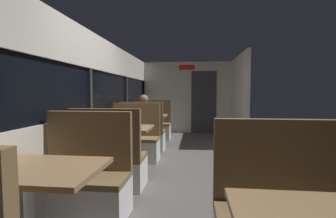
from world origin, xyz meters
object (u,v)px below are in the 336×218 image
object	(u,v)px
dining_table_far_window	(149,119)
bench_far_window_facing_entry	(154,127)
bench_near_window_facing_entry	(84,185)
dining_table_mid_window	(124,133)
bench_mid_window_facing_end	(110,164)
bench_mid_window_facing_entry	(135,143)
bench_far_window_facing_end	(143,136)
seated_passenger	(144,126)
dining_table_near_window	(41,180)

from	to	relation	value
dining_table_far_window	bench_far_window_facing_entry	bearing A→B (deg)	90.00
bench_near_window_facing_entry	bench_far_window_facing_entry	xyz separation A→B (m)	(0.00, 4.36, 0.00)
bench_near_window_facing_entry	dining_table_mid_window	xyz separation A→B (m)	(0.00, 1.48, 0.31)
bench_mid_window_facing_end	bench_far_window_facing_entry	world-z (taller)	same
bench_mid_window_facing_end	dining_table_far_window	world-z (taller)	bench_mid_window_facing_end
bench_mid_window_facing_entry	dining_table_far_window	bearing A→B (deg)	90.00
bench_near_window_facing_entry	bench_far_window_facing_end	bearing A→B (deg)	90.00
bench_near_window_facing_entry	dining_table_far_window	world-z (taller)	bench_near_window_facing_entry
dining_table_mid_window	bench_mid_window_facing_entry	xyz separation A→B (m)	(0.00, 0.70, -0.31)
seated_passenger	dining_table_near_window	bearing A→B (deg)	-90.00
bench_near_window_facing_entry	dining_table_mid_window	size ratio (longest dim) A/B	1.22
bench_mid_window_facing_end	bench_near_window_facing_entry	bearing A→B (deg)	-90.00
bench_near_window_facing_entry	bench_mid_window_facing_entry	bearing A→B (deg)	90.00
bench_far_window_facing_entry	seated_passenger	size ratio (longest dim) A/B	0.87
bench_mid_window_facing_end	seated_passenger	bearing A→B (deg)	90.00
dining_table_far_window	bench_mid_window_facing_entry	bearing A→B (deg)	-90.00
dining_table_near_window	bench_mid_window_facing_entry	size ratio (longest dim) A/B	0.82
bench_mid_window_facing_end	bench_mid_window_facing_entry	world-z (taller)	same
dining_table_near_window	dining_table_mid_window	bearing A→B (deg)	90.00
bench_near_window_facing_entry	seated_passenger	xyz separation A→B (m)	(0.00, 3.03, 0.21)
dining_table_mid_window	bench_far_window_facing_entry	bearing A→B (deg)	90.00
bench_mid_window_facing_end	dining_table_far_window	distance (m)	2.90
bench_far_window_facing_entry	bench_far_window_facing_end	bearing A→B (deg)	-90.00
bench_far_window_facing_entry	dining_table_near_window	bearing A→B (deg)	-90.00
dining_table_near_window	seated_passenger	world-z (taller)	seated_passenger
bench_far_window_facing_end	dining_table_mid_window	bearing A→B (deg)	-90.00
bench_mid_window_facing_end	seated_passenger	world-z (taller)	seated_passenger
dining_table_near_window	bench_mid_window_facing_entry	distance (m)	2.90
bench_far_window_facing_end	seated_passenger	bearing A→B (deg)	90.00
bench_mid_window_facing_end	bench_far_window_facing_end	size ratio (longest dim) A/B	1.00
bench_far_window_facing_end	dining_table_far_window	bearing A→B (deg)	90.00
bench_near_window_facing_entry	bench_far_window_facing_end	distance (m)	2.96
dining_table_near_window	bench_mid_window_facing_end	xyz separation A→B (m)	(0.00, 1.48, -0.31)
dining_table_near_window	dining_table_mid_window	world-z (taller)	same
dining_table_near_window	bench_near_window_facing_entry	bearing A→B (deg)	90.00
dining_table_near_window	dining_table_far_window	xyz separation A→B (m)	(0.00, 4.36, 0.00)
dining_table_far_window	bench_far_window_facing_end	bearing A→B (deg)	-90.00
bench_far_window_facing_end	bench_mid_window_facing_entry	bearing A→B (deg)	-90.00
bench_far_window_facing_end	bench_far_window_facing_entry	bearing A→B (deg)	90.00
seated_passenger	bench_far_window_facing_entry	bearing A→B (deg)	90.00
dining_table_near_window	bench_far_window_facing_entry	xyz separation A→B (m)	(0.00, 5.06, -0.31)
dining_table_near_window	bench_far_window_facing_entry	bearing A→B (deg)	90.00
dining_table_far_window	bench_near_window_facing_entry	bearing A→B (deg)	-90.00
dining_table_mid_window	bench_far_window_facing_entry	world-z (taller)	bench_far_window_facing_entry
dining_table_mid_window	bench_mid_window_facing_end	size ratio (longest dim) A/B	0.82
bench_near_window_facing_entry	bench_mid_window_facing_end	world-z (taller)	same
dining_table_far_window	bench_far_window_facing_entry	world-z (taller)	bench_far_window_facing_entry
dining_table_far_window	bench_far_window_facing_end	world-z (taller)	bench_far_window_facing_end
bench_near_window_facing_entry	bench_far_window_facing_entry	distance (m)	4.36
bench_mid_window_facing_end	seated_passenger	xyz separation A→B (m)	(0.00, 2.25, 0.21)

